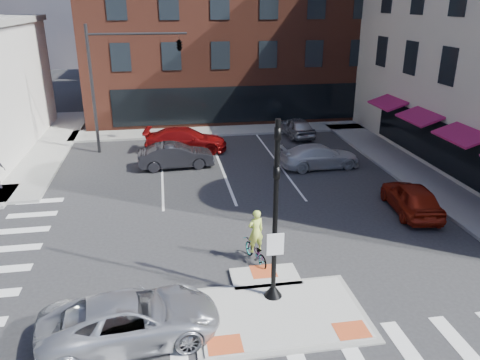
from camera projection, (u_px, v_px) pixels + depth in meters
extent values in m
plane|color=#28282B|center=(276.00, 306.00, 15.18)|extent=(120.00, 120.00, 0.00)
cube|color=gray|center=(279.00, 314.00, 14.71)|extent=(5.40, 3.60, 0.06)
cube|color=#A8A8A3|center=(279.00, 314.00, 14.69)|extent=(5.00, 3.20, 0.12)
cube|color=#A8A8A3|center=(265.00, 277.00, 16.63)|extent=(2.40, 1.40, 0.12)
cube|color=#CD4D24|center=(225.00, 345.00, 13.27)|extent=(1.00, 0.80, 0.01)
cube|color=#CD4D24|center=(352.00, 330.00, 13.86)|extent=(1.00, 0.80, 0.01)
cube|color=#CD4D24|center=(263.00, 271.00, 16.88)|extent=(0.90, 0.90, 0.01)
cube|color=gray|center=(50.00, 145.00, 31.88)|extent=(3.00, 20.00, 0.15)
cube|color=gray|center=(422.00, 177.00, 26.02)|extent=(3.00, 24.00, 0.15)
cube|color=gray|center=(246.00, 129.00, 35.88)|extent=(26.00, 3.00, 0.15)
cube|color=#58271B|center=(227.00, 22.00, 42.43)|extent=(24.00, 18.00, 15.00)
cube|color=black|center=(244.00, 104.00, 36.18)|extent=(20.00, 0.12, 2.80)
cube|color=black|center=(447.00, 148.00, 25.63)|extent=(0.12, 16.00, 2.60)
cube|color=#AC1657|center=(439.00, 125.00, 25.04)|extent=(1.46, 3.00, 0.58)
cube|color=#AC1657|center=(388.00, 103.00, 30.56)|extent=(1.46, 3.00, 0.58)
cube|color=slate|center=(153.00, 36.00, 60.67)|extent=(10.00, 12.00, 10.00)
cube|color=brown|center=(248.00, 27.00, 64.16)|extent=(12.00, 12.00, 12.00)
cone|color=black|center=(273.00, 290.00, 15.42)|extent=(0.60, 0.60, 0.45)
cylinder|color=black|center=(275.00, 211.00, 14.40)|extent=(0.16, 0.16, 5.80)
cube|color=white|center=(275.00, 244.00, 14.68)|extent=(0.55, 0.04, 0.75)
imported|color=black|center=(277.00, 146.00, 13.65)|extent=(0.18, 0.22, 1.10)
imported|color=black|center=(276.00, 184.00, 14.08)|extent=(0.18, 0.22, 1.10)
cylinder|color=black|center=(93.00, 91.00, 29.17)|extent=(0.20, 0.20, 8.00)
cylinder|color=black|center=(137.00, 34.00, 28.42)|extent=(6.00, 0.14, 0.14)
imported|color=black|center=(179.00, 43.00, 29.02)|extent=(0.48, 2.24, 0.90)
imported|color=silver|center=(131.00, 319.00, 13.41)|extent=(5.38, 3.01, 1.42)
imported|color=maroon|center=(411.00, 198.00, 21.66)|extent=(2.24, 4.48, 1.47)
imported|color=silver|center=(320.00, 156.00, 27.59)|extent=(4.84, 2.19, 1.37)
imported|color=#27262C|center=(176.00, 156.00, 27.57)|extent=(4.50, 1.78, 1.46)
imported|color=#9FA2A6|center=(296.00, 127.00, 33.94)|extent=(2.16, 4.36, 1.43)
imported|color=maroon|center=(186.00, 140.00, 30.56)|extent=(5.57, 2.87, 1.54)
imported|color=#3F3F44|center=(255.00, 251.00, 17.58)|extent=(1.02, 1.78, 0.89)
imported|color=#CAE852|center=(256.00, 231.00, 17.27)|extent=(0.70, 0.56, 1.70)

